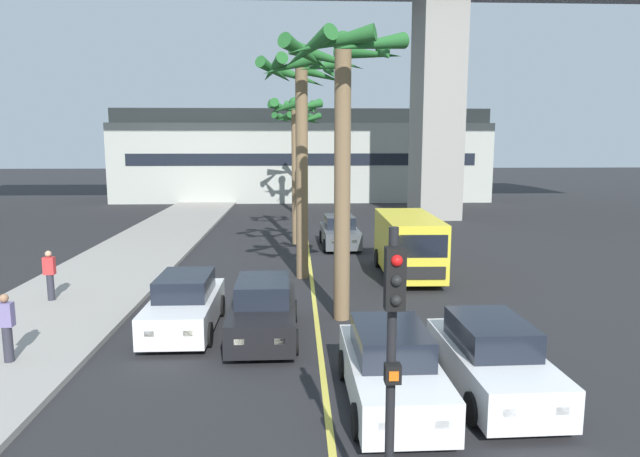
# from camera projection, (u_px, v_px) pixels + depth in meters

# --- Properties ---
(sidewalk_left) EXTENTS (4.80, 80.00, 0.15)m
(sidewalk_left) POSITION_uv_depth(u_px,v_px,m) (34.00, 326.00, 15.80)
(sidewalk_left) COLOR #9E9991
(sidewalk_left) RESTS_ON ground
(lane_stripe_center) EXTENTS (0.14, 56.00, 0.01)m
(lane_stripe_center) POSITION_uv_depth(u_px,v_px,m) (310.00, 264.00, 24.06)
(lane_stripe_center) COLOR #DBCC4C
(lane_stripe_center) RESTS_ON ground
(pier_building_backdrop) EXTENTS (32.41, 8.04, 7.92)m
(pier_building_backdrop) POSITION_uv_depth(u_px,v_px,m) (302.00, 156.00, 50.69)
(pier_building_backdrop) COLOR #ADB2A8
(pier_building_backdrop) RESTS_ON ground
(car_queue_front) EXTENTS (1.84, 4.10, 1.56)m
(car_queue_front) POSITION_uv_depth(u_px,v_px,m) (185.00, 305.00, 15.54)
(car_queue_front) COLOR white
(car_queue_front) RESTS_ON ground
(car_queue_second) EXTENTS (1.91, 4.14, 1.56)m
(car_queue_second) POSITION_uv_depth(u_px,v_px,m) (340.00, 233.00, 27.85)
(car_queue_second) COLOR #4C5156
(car_queue_second) RESTS_ON ground
(car_queue_third) EXTENTS (1.91, 4.14, 1.56)m
(car_queue_third) POSITION_uv_depth(u_px,v_px,m) (492.00, 360.00, 11.64)
(car_queue_third) COLOR white
(car_queue_third) RESTS_ON ground
(car_queue_fourth) EXTENTS (1.87, 4.12, 1.56)m
(car_queue_fourth) POSITION_uv_depth(u_px,v_px,m) (263.00, 311.00, 15.00)
(car_queue_fourth) COLOR black
(car_queue_fourth) RESTS_ON ground
(car_queue_fifth) EXTENTS (1.87, 4.12, 1.56)m
(car_queue_fifth) POSITION_uv_depth(u_px,v_px,m) (391.00, 369.00, 11.18)
(car_queue_fifth) COLOR white
(car_queue_fifth) RESTS_ON ground
(delivery_van) EXTENTS (2.25, 5.29, 2.36)m
(delivery_van) POSITION_uv_depth(u_px,v_px,m) (408.00, 244.00, 21.75)
(delivery_van) COLOR yellow
(delivery_van) RESTS_ON ground
(traffic_light_median_near) EXTENTS (0.24, 0.37, 4.20)m
(traffic_light_median_near) POSITION_uv_depth(u_px,v_px,m) (392.00, 347.00, 6.88)
(traffic_light_median_near) COLOR black
(traffic_light_median_near) RESTS_ON ground
(palm_tree_near_median) EXTENTS (2.82, 2.94, 7.37)m
(palm_tree_near_median) POSITION_uv_depth(u_px,v_px,m) (295.00, 126.00, 27.88)
(palm_tree_near_median) COLOR brown
(palm_tree_near_median) RESTS_ON ground
(palm_tree_mid_median) EXTENTS (3.39, 3.42, 8.33)m
(palm_tree_mid_median) POSITION_uv_depth(u_px,v_px,m) (302.00, 107.00, 20.68)
(palm_tree_mid_median) COLOR brown
(palm_tree_mid_median) RESTS_ON ground
(palm_tree_far_median) EXTENTS (3.66, 3.66, 8.21)m
(palm_tree_far_median) POSITION_uv_depth(u_px,v_px,m) (342.00, 98.00, 15.65)
(palm_tree_far_median) COLOR brown
(palm_tree_far_median) RESTS_ON ground
(palm_tree_farthest_median) EXTENTS (3.60, 3.66, 7.29)m
(palm_tree_farthest_median) POSITION_uv_depth(u_px,v_px,m) (297.00, 132.00, 39.65)
(palm_tree_farthest_median) COLOR brown
(palm_tree_farthest_median) RESTS_ON ground
(pedestrian_mid_block) EXTENTS (0.34, 0.22, 1.62)m
(pedestrian_mid_block) POSITION_uv_depth(u_px,v_px,m) (6.00, 327.00, 12.91)
(pedestrian_mid_block) COLOR #2D2D38
(pedestrian_mid_block) RESTS_ON sidewalk_left
(pedestrian_far_along) EXTENTS (0.34, 0.22, 1.62)m
(pedestrian_far_along) POSITION_uv_depth(u_px,v_px,m) (50.00, 274.00, 17.94)
(pedestrian_far_along) COLOR #2D2D38
(pedestrian_far_along) RESTS_ON sidewalk_left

